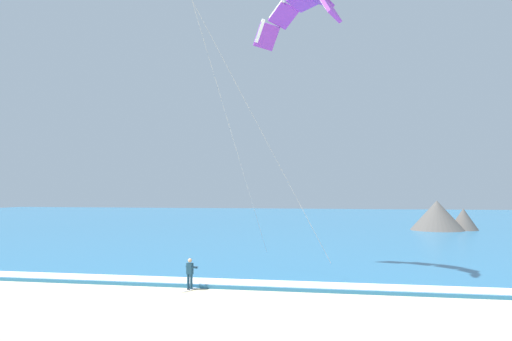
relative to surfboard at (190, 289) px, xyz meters
The scene contains 6 objects.
sea 60.43m from the surfboard, 89.65° to the left, with size 200.00×120.00×0.20m, color teal.
surf_foam 1.48m from the surfboard, 75.68° to the left, with size 200.00×1.76×0.04m, color white.
surfboard is the anchor object (origin of this frame).
kitesurfer 0.91m from the surfboard, 73.92° to the left, with size 0.62×0.61×1.69m.
kite_primary 18.50m from the surfboard, 44.64° to the left, with size 8.36×7.85×16.88m.
headland_right 47.34m from the surfboard, 63.57° to the left, with size 9.16×7.32×4.14m.
Camera 1 is at (7.90, -12.30, 5.30)m, focal length 33.67 mm.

